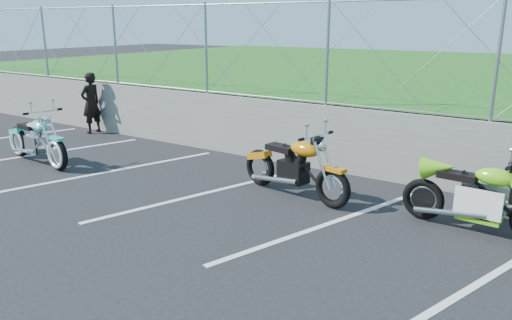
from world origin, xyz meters
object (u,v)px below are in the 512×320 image
Objects in this scene: naked_orange at (296,169)px; person_standing at (91,103)px; sportbike_green at (479,200)px; cruiser_turquoise at (37,142)px.

naked_orange is 1.41× the size of person_standing.
cruiser_turquoise is at bearing -167.24° from sportbike_green.
naked_orange is at bearing 77.41° from person_standing.
cruiser_turquoise is 8.47m from sportbike_green.
cruiser_turquoise is 1.10× the size of sportbike_green.
cruiser_turquoise is 1.03× the size of naked_orange.
cruiser_turquoise is 3.06m from person_standing.
cruiser_turquoise is 1.46× the size of person_standing.
person_standing is (-9.90, 1.27, 0.33)m from sportbike_green.
person_standing reaches higher than cruiser_turquoise.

